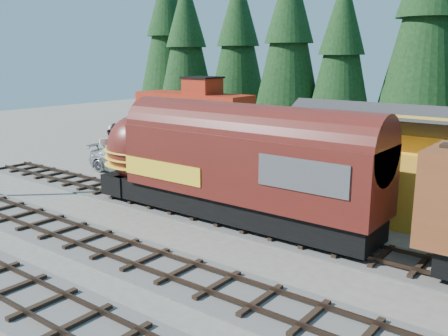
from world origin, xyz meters
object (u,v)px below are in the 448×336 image
Objects in this scene: caboose at (194,115)px; pickup_truck_a at (236,177)px; locomotive at (218,168)px; depot at (375,153)px; pickup_truck_b at (128,160)px.

caboose reaches higher than pickup_truck_a.
locomotive is 19.65m from caboose.
caboose is (-19.09, 7.50, -0.17)m from depot.
caboose is at bearing 158.55° from depot.
depot is 2.04× the size of pickup_truck_b.
locomotive is at bearing -129.22° from depot.
depot is at bearing 50.78° from locomotive.
pickup_truck_a is 0.91× the size of pickup_truck_b.
locomotive is (-5.31, -6.50, -0.39)m from depot.
caboose is 10.63m from pickup_truck_b.
locomotive is 5.74m from pickup_truck_a.
locomotive is 2.83× the size of pickup_truck_a.
caboose is 1.92× the size of pickup_truck_a.
pickup_truck_a is at bearing -38.96° from caboose.
caboose is 14.67m from pickup_truck_a.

